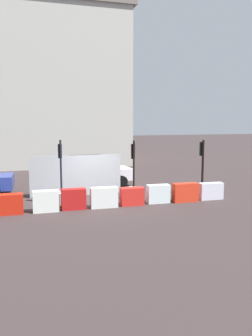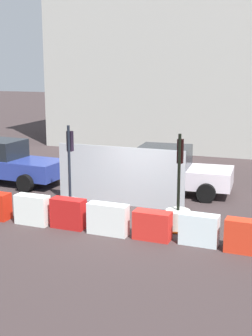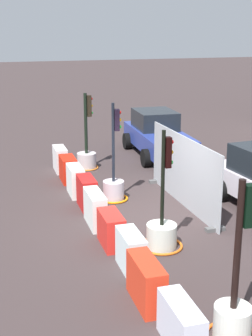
{
  "view_description": "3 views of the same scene",
  "coord_description": "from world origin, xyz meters",
  "px_view_note": "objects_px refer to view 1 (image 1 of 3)",
  "views": [
    {
      "loc": [
        -3.39,
        -15.35,
        3.74
      ],
      "look_at": [
        1.16,
        -0.26,
        1.54
      ],
      "focal_mm": 37.95,
      "sensor_mm": 36.0,
      "label": 1
    },
    {
      "loc": [
        4.76,
        -12.4,
        4.58
      ],
      "look_at": [
        -0.07,
        0.41,
        1.57
      ],
      "focal_mm": 50.18,
      "sensor_mm": 36.0,
      "label": 2
    },
    {
      "loc": [
        10.99,
        -3.76,
        4.87
      ],
      "look_at": [
        0.08,
        -0.29,
        1.48
      ],
      "focal_mm": 51.35,
      "sensor_mm": 36.0,
      "label": 3
    }
  ],
  "objects_px": {
    "construction_barrier_4": "(104,198)",
    "construction_barrier_7": "(185,192)",
    "construction_barrier_5": "(132,196)",
    "construction_barrier_2": "(46,201)",
    "construction_barrier_6": "(158,194)",
    "traffic_light_1": "(62,195)",
    "construction_barrier_8": "(211,191)",
    "traffic_light_2": "(134,191)",
    "car_white_van": "(92,172)",
    "traffic_light_3": "(202,185)",
    "construction_barrier_3": "(74,199)",
    "construction_barrier_1": "(10,204)"
  },
  "relations": [
    {
      "from": "construction_barrier_1",
      "to": "construction_barrier_2",
      "type": "relative_size",
      "value": 0.97
    },
    {
      "from": "construction_barrier_3",
      "to": "construction_barrier_7",
      "type": "xyz_separation_m",
      "value": [
        5.04,
        -0.08,
        -0.01
      ]
    },
    {
      "from": "construction_barrier_4",
      "to": "construction_barrier_2",
      "type": "bearing_deg",
      "value": 179.9
    },
    {
      "from": "construction_barrier_6",
      "to": "construction_barrier_8",
      "type": "bearing_deg",
      "value": -0.91
    },
    {
      "from": "construction_barrier_3",
      "to": "construction_barrier_5",
      "type": "height_order",
      "value": "construction_barrier_3"
    },
    {
      "from": "construction_barrier_2",
      "to": "construction_barrier_6",
      "type": "height_order",
      "value": "construction_barrier_2"
    },
    {
      "from": "construction_barrier_1",
      "to": "construction_barrier_8",
      "type": "bearing_deg",
      "value": 0.28
    },
    {
      "from": "construction_barrier_5",
      "to": "car_white_van",
      "type": "xyz_separation_m",
      "value": [
        -0.78,
        4.78,
        0.44
      ]
    },
    {
      "from": "traffic_light_1",
      "to": "construction_barrier_1",
      "type": "distance_m",
      "value": 2.31
    },
    {
      "from": "construction_barrier_8",
      "to": "car_white_van",
      "type": "xyz_separation_m",
      "value": [
        -4.65,
        4.75,
        0.44
      ]
    },
    {
      "from": "construction_barrier_3",
      "to": "construction_barrier_6",
      "type": "height_order",
      "value": "construction_barrier_3"
    },
    {
      "from": "traffic_light_1",
      "to": "construction_barrier_7",
      "type": "relative_size",
      "value": 2.43
    },
    {
      "from": "construction_barrier_2",
      "to": "construction_barrier_3",
      "type": "bearing_deg",
      "value": 3.92
    },
    {
      "from": "construction_barrier_5",
      "to": "construction_barrier_6",
      "type": "bearing_deg",
      "value": 3.17
    },
    {
      "from": "construction_barrier_1",
      "to": "construction_barrier_7",
      "type": "relative_size",
      "value": 0.86
    },
    {
      "from": "construction_barrier_3",
      "to": "construction_barrier_5",
      "type": "relative_size",
      "value": 0.99
    },
    {
      "from": "construction_barrier_1",
      "to": "traffic_light_2",
      "type": "bearing_deg",
      "value": 11.37
    },
    {
      "from": "car_white_van",
      "to": "traffic_light_3",
      "type": "bearing_deg",
      "value": -39.45
    },
    {
      "from": "traffic_light_3",
      "to": "construction_barrier_2",
      "type": "xyz_separation_m",
      "value": [
        -7.56,
        -0.99,
        -0.06
      ]
    },
    {
      "from": "construction_barrier_7",
      "to": "construction_barrier_2",
      "type": "bearing_deg",
      "value": 179.98
    },
    {
      "from": "construction_barrier_2",
      "to": "construction_barrier_3",
      "type": "distance_m",
      "value": 1.14
    },
    {
      "from": "construction_barrier_3",
      "to": "car_white_van",
      "type": "xyz_separation_m",
      "value": [
        1.74,
        4.76,
        0.39
      ]
    },
    {
      "from": "construction_barrier_2",
      "to": "construction_barrier_4",
      "type": "bearing_deg",
      "value": -0.1
    },
    {
      "from": "traffic_light_2",
      "to": "construction_barrier_2",
      "type": "distance_m",
      "value": 4.25
    },
    {
      "from": "construction_barrier_1",
      "to": "construction_barrier_8",
      "type": "xyz_separation_m",
      "value": [
        8.9,
        0.04,
        -0.02
      ]
    },
    {
      "from": "construction_barrier_8",
      "to": "construction_barrier_3",
      "type": "bearing_deg",
      "value": -179.95
    },
    {
      "from": "traffic_light_2",
      "to": "construction_barrier_5",
      "type": "relative_size",
      "value": 2.69
    },
    {
      "from": "construction_barrier_4",
      "to": "construction_barrier_5",
      "type": "height_order",
      "value": "construction_barrier_4"
    },
    {
      "from": "traffic_light_2",
      "to": "car_white_van",
      "type": "xyz_separation_m",
      "value": [
        -1.21,
        3.7,
        0.43
      ]
    },
    {
      "from": "traffic_light_3",
      "to": "traffic_light_2",
      "type": "bearing_deg",
      "value": 177.51
    },
    {
      "from": "construction_barrier_6",
      "to": "construction_barrier_7",
      "type": "relative_size",
      "value": 0.87
    },
    {
      "from": "construction_barrier_3",
      "to": "construction_barrier_7",
      "type": "relative_size",
      "value": 0.86
    },
    {
      "from": "traffic_light_3",
      "to": "construction_barrier_3",
      "type": "xyz_separation_m",
      "value": [
        -6.42,
        -0.91,
        -0.06
      ]
    },
    {
      "from": "construction_barrier_2",
      "to": "construction_barrier_5",
      "type": "distance_m",
      "value": 3.67
    },
    {
      "from": "construction_barrier_5",
      "to": "construction_barrier_7",
      "type": "bearing_deg",
      "value": -1.32
    },
    {
      "from": "traffic_light_3",
      "to": "construction_barrier_3",
      "type": "bearing_deg",
      "value": -171.96
    },
    {
      "from": "traffic_light_1",
      "to": "construction_barrier_6",
      "type": "relative_size",
      "value": 2.79
    },
    {
      "from": "traffic_light_2",
      "to": "traffic_light_3",
      "type": "height_order",
      "value": "traffic_light_2"
    },
    {
      "from": "construction_barrier_4",
      "to": "construction_barrier_7",
      "type": "distance_m",
      "value": 3.78
    },
    {
      "from": "construction_barrier_1",
      "to": "construction_barrier_6",
      "type": "bearing_deg",
      "value": 0.78
    },
    {
      "from": "traffic_light_1",
      "to": "construction_barrier_8",
      "type": "height_order",
      "value": "traffic_light_1"
    },
    {
      "from": "traffic_light_1",
      "to": "construction_barrier_3",
      "type": "distance_m",
      "value": 0.98
    },
    {
      "from": "construction_barrier_4",
      "to": "traffic_light_1",
      "type": "bearing_deg",
      "value": 149.54
    },
    {
      "from": "construction_barrier_3",
      "to": "construction_barrier_4",
      "type": "bearing_deg",
      "value": -3.73
    },
    {
      "from": "traffic_light_2",
      "to": "construction_barrier_1",
      "type": "bearing_deg",
      "value": -168.63
    },
    {
      "from": "traffic_light_1",
      "to": "car_white_van",
      "type": "relative_size",
      "value": 0.67
    },
    {
      "from": "construction_barrier_3",
      "to": "traffic_light_1",
      "type": "bearing_deg",
      "value": 113.8
    },
    {
      "from": "construction_barrier_6",
      "to": "car_white_van",
      "type": "distance_m",
      "value": 5.15
    },
    {
      "from": "construction_barrier_2",
      "to": "construction_barrier_5",
      "type": "xyz_separation_m",
      "value": [
        3.67,
        0.06,
        -0.05
      ]
    },
    {
      "from": "car_white_van",
      "to": "traffic_light_2",
      "type": "bearing_deg",
      "value": -71.91
    }
  ]
}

